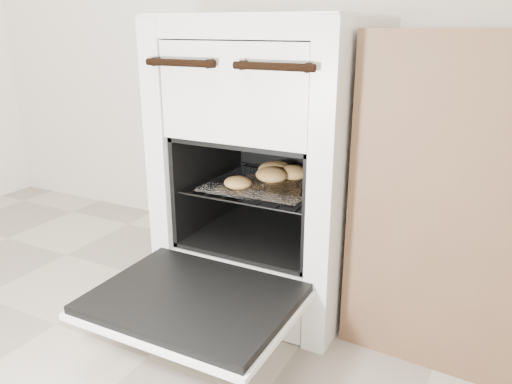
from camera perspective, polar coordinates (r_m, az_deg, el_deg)
stove at (r=1.53m, az=2.31°, el=3.02°), size 0.55×0.61×0.84m
oven_door at (r=1.25m, az=-7.14°, el=-12.27°), size 0.49×0.38×0.03m
oven_rack at (r=1.50m, az=1.29°, el=0.84°), size 0.40×0.38×0.01m
foil_sheet at (r=1.48m, az=0.98°, el=0.85°), size 0.31×0.27×0.01m
baked_rolls at (r=1.51m, az=2.06°, el=2.25°), size 0.22×0.27×0.04m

